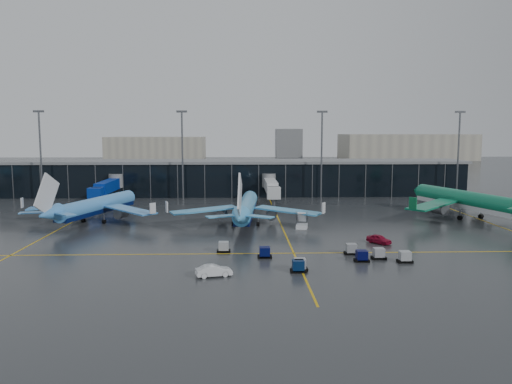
{
  "coord_description": "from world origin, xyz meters",
  "views": [
    {
      "loc": [
        1.32,
        -93.29,
        19.35
      ],
      "look_at": [
        5.0,
        18.0,
        6.0
      ],
      "focal_mm": 35.0,
      "sensor_mm": 36.0,
      "label": 1
    }
  ],
  "objects_px": {
    "airliner_arkefly": "(97,196)",
    "service_van_white": "(214,271)",
    "airliner_aer_lingus": "(465,189)",
    "mobile_airstair": "(302,224)",
    "airliner_klm_near": "(246,197)",
    "service_van_red": "(379,239)",
    "baggage_carts": "(322,256)"
  },
  "relations": [
    {
      "from": "baggage_carts",
      "to": "mobile_airstair",
      "type": "xyz_separation_m",
      "value": [
        0.11,
        25.89,
        0.01
      ]
    },
    {
      "from": "service_van_red",
      "to": "service_van_white",
      "type": "xyz_separation_m",
      "value": [
        -27.88,
        -19.23,
        0.04
      ]
    },
    {
      "from": "baggage_carts",
      "to": "service_van_red",
      "type": "height_order",
      "value": "baggage_carts"
    },
    {
      "from": "mobile_airstair",
      "to": "service_van_white",
      "type": "xyz_separation_m",
      "value": [
        -16.11,
        -33.62,
        0.04
      ]
    },
    {
      "from": "airliner_aer_lingus",
      "to": "service_van_red",
      "type": "relative_size",
      "value": 9.37
    },
    {
      "from": "airliner_klm_near",
      "to": "mobile_airstair",
      "type": "xyz_separation_m",
      "value": [
        11.23,
        -4.8,
        -5.03
      ]
    },
    {
      "from": "airliner_arkefly",
      "to": "mobile_airstair",
      "type": "bearing_deg",
      "value": 4.62
    },
    {
      "from": "airliner_aer_lingus",
      "to": "mobile_airstair",
      "type": "bearing_deg",
      "value": -179.8
    },
    {
      "from": "baggage_carts",
      "to": "airliner_aer_lingus",
      "type": "bearing_deg",
      "value": 43.93
    },
    {
      "from": "airliner_arkefly",
      "to": "service_van_red",
      "type": "height_order",
      "value": "airliner_arkefly"
    },
    {
      "from": "airliner_arkefly",
      "to": "service_van_white",
      "type": "bearing_deg",
      "value": -40.86
    },
    {
      "from": "service_van_red",
      "to": "service_van_white",
      "type": "distance_m",
      "value": 33.87
    },
    {
      "from": "airliner_arkefly",
      "to": "service_van_white",
      "type": "relative_size",
      "value": 7.5
    },
    {
      "from": "baggage_carts",
      "to": "mobile_airstair",
      "type": "bearing_deg",
      "value": 89.75
    },
    {
      "from": "baggage_carts",
      "to": "mobile_airstair",
      "type": "relative_size",
      "value": 8.3
    },
    {
      "from": "service_van_white",
      "to": "airliner_arkefly",
      "type": "bearing_deg",
      "value": 18.33
    },
    {
      "from": "airliner_arkefly",
      "to": "service_van_red",
      "type": "bearing_deg",
      "value": -6.57
    },
    {
      "from": "airliner_klm_near",
      "to": "service_van_red",
      "type": "distance_m",
      "value": 30.38
    },
    {
      "from": "airliner_klm_near",
      "to": "service_van_white",
      "type": "bearing_deg",
      "value": -92.67
    },
    {
      "from": "airliner_aer_lingus",
      "to": "service_van_white",
      "type": "height_order",
      "value": "airliner_aer_lingus"
    },
    {
      "from": "service_van_red",
      "to": "service_van_white",
      "type": "height_order",
      "value": "service_van_white"
    },
    {
      "from": "airliner_arkefly",
      "to": "baggage_carts",
      "type": "height_order",
      "value": "airliner_arkefly"
    },
    {
      "from": "airliner_arkefly",
      "to": "baggage_carts",
      "type": "bearing_deg",
      "value": -22.42
    },
    {
      "from": "airliner_aer_lingus",
      "to": "mobile_airstair",
      "type": "height_order",
      "value": "airliner_aer_lingus"
    },
    {
      "from": "airliner_arkefly",
      "to": "service_van_red",
      "type": "xyz_separation_m",
      "value": [
        55.26,
        -23.56,
        -4.88
      ]
    },
    {
      "from": "baggage_carts",
      "to": "service_van_white",
      "type": "height_order",
      "value": "baggage_carts"
    },
    {
      "from": "service_van_red",
      "to": "service_van_white",
      "type": "bearing_deg",
      "value": 176.22
    },
    {
      "from": "airliner_aer_lingus",
      "to": "service_van_red",
      "type": "distance_m",
      "value": 37.65
    },
    {
      "from": "service_van_white",
      "to": "baggage_carts",
      "type": "bearing_deg",
      "value": -78.51
    },
    {
      "from": "airliner_arkefly",
      "to": "airliner_aer_lingus",
      "type": "bearing_deg",
      "value": 18.07
    },
    {
      "from": "service_van_white",
      "to": "airliner_klm_near",
      "type": "bearing_deg",
      "value": -21.53
    },
    {
      "from": "mobile_airstair",
      "to": "service_van_red",
      "type": "bearing_deg",
      "value": -39.84
    }
  ]
}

